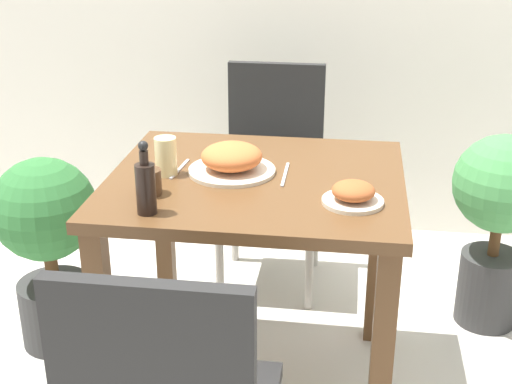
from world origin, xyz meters
name	(u,v)px	position (x,y,z in m)	size (l,w,h in m)	color
ground_plane	(256,384)	(0.00, 0.00, 0.00)	(16.00, 16.00, 0.00)	beige
dining_table	(256,216)	(0.00, 0.00, 0.63)	(0.88, 0.78, 0.76)	brown
chair_far	(273,163)	(-0.04, 0.77, 0.52)	(0.42, 0.42, 0.91)	black
food_plate	(232,160)	(-0.08, 0.02, 0.80)	(0.27, 0.27, 0.09)	beige
side_plate	(353,194)	(0.29, -0.16, 0.79)	(0.17, 0.17, 0.06)	beige
drink_cup	(149,182)	(-0.28, -0.18, 0.80)	(0.07, 0.07, 0.07)	#4C331E
juice_glass	(166,156)	(-0.27, -0.02, 0.82)	(0.07, 0.07, 0.12)	beige
sauce_bottle	(146,186)	(-0.25, -0.30, 0.84)	(0.05, 0.05, 0.20)	black
fork_utensil	(180,169)	(-0.24, 0.02, 0.76)	(0.02, 0.17, 0.00)	silver
spoon_utensil	(285,174)	(0.09, 0.02, 0.76)	(0.01, 0.19, 0.00)	silver
potted_plant_left	(48,237)	(-0.76, 0.16, 0.43)	(0.36, 0.36, 0.72)	#333333
potted_plant_right	(499,211)	(0.83, 0.52, 0.47)	(0.36, 0.36, 0.76)	#333333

